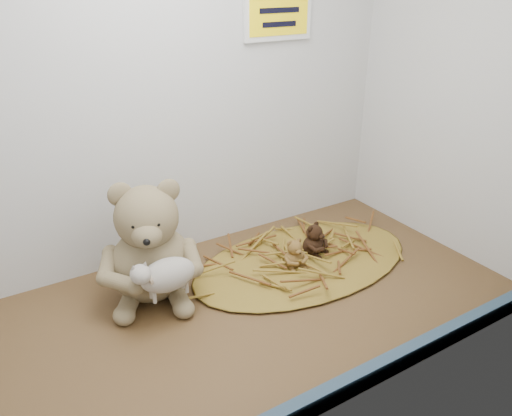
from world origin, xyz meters
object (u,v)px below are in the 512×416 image
mini_teddy_tan (294,252)px  mini_teddy_brown (313,238)px  toy_lamb (168,275)px  main_teddy (149,241)px

mini_teddy_tan → mini_teddy_brown: size_ratio=0.88×
toy_lamb → mini_teddy_tan: 31.78cm
toy_lamb → mini_teddy_brown: (38.66, 3.98, -4.84)cm
toy_lamb → mini_teddy_brown: toy_lamb is taller
main_teddy → mini_teddy_tan: bearing=6.6°
main_teddy → mini_teddy_brown: bearing=12.7°
main_teddy → mini_teddy_tan: size_ratio=3.66×
main_teddy → toy_lamb: 9.86cm
toy_lamb → mini_teddy_tan: (31.29, 1.59, -5.31)cm
toy_lamb → mini_teddy_brown: 39.16cm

